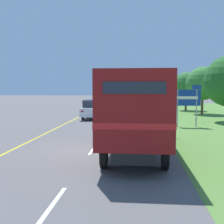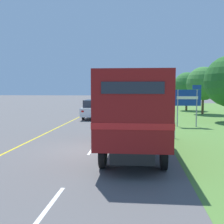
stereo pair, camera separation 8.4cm
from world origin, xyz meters
name	(u,v)px [view 2 (the right image)]	position (x,y,z in m)	size (l,w,h in m)	color
ground_plane	(92,150)	(0.00, 0.00, 0.00)	(200.00, 200.00, 0.00)	#5B5959
edge_line_yellow	(75,119)	(-3.70, 12.56, 0.00)	(0.12, 60.26, 0.01)	yellow
centre_dash_nearest	(49,207)	(0.00, -6.24, 0.00)	(0.12, 2.60, 0.01)	white
centre_dash_near	(93,148)	(0.00, 0.36, 0.00)	(0.12, 2.60, 0.01)	white
centre_dash_mid_a	(108,129)	(0.00, 6.96, 0.00)	(0.12, 2.60, 0.01)	white
centre_dash_mid_b	(116,119)	(0.00, 13.56, 0.00)	(0.12, 2.60, 0.01)	white
centre_dash_far	(120,113)	(0.00, 20.16, 0.00)	(0.12, 2.60, 0.01)	white
centre_dash_farthest	(123,109)	(0.00, 26.76, 0.00)	(0.12, 2.60, 0.01)	white
horse_trailer_truck	(134,109)	(1.95, -0.26, 1.94)	(2.51, 8.54, 3.43)	black
lead_car_white	(94,109)	(-2.06, 13.39, 0.91)	(1.80, 4.42, 1.77)	black
highway_sign	(188,99)	(5.74, 8.51, 2.03)	(1.97, 0.09, 3.09)	#9E9EA3
roadside_tree_mid	(203,84)	(9.21, 19.22, 3.36)	(3.68, 3.68, 5.21)	brown
roadside_tree_far	(187,85)	(8.29, 24.29, 3.25)	(3.31, 3.31, 4.91)	brown
delineator_post	(175,130)	(4.18, 3.43, 0.51)	(0.08, 0.08, 0.95)	white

